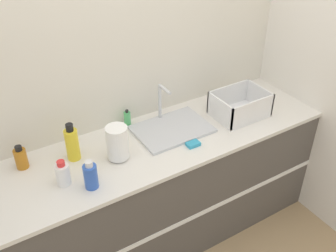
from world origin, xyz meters
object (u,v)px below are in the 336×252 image
(bottle_amber, at_px, (21,158))
(soap_dispenser, at_px, (127,119))
(paper_towel_roll, at_px, (117,143))
(sink, at_px, (172,127))
(bottle_yellow, at_px, (72,144))
(dish_rack, at_px, (240,107))
(bottle_blue, at_px, (91,176))
(bottle_white_spray, at_px, (63,174))

(bottle_amber, xyz_separation_m, soap_dispenser, (0.77, 0.07, -0.01))
(paper_towel_roll, height_order, soap_dispenser, paper_towel_roll)
(sink, xyz_separation_m, bottle_amber, (-1.01, 0.14, 0.05))
(paper_towel_roll, relative_size, bottle_yellow, 0.89)
(sink, relative_size, paper_towel_roll, 2.24)
(dish_rack, xyz_separation_m, bottle_blue, (-1.25, -0.15, 0.01))
(bottle_amber, distance_m, soap_dispenser, 0.77)
(bottle_blue, bearing_deg, sink, 19.63)
(dish_rack, relative_size, bottle_yellow, 1.49)
(dish_rack, bearing_deg, bottle_white_spray, -178.41)
(bottle_blue, height_order, bottle_yellow, bottle_yellow)
(bottle_white_spray, xyz_separation_m, soap_dispenser, (0.60, 0.35, -0.02))
(bottle_white_spray, bearing_deg, dish_rack, 1.59)
(sink, distance_m, bottle_yellow, 0.71)
(bottle_yellow, distance_m, bottle_white_spray, 0.24)
(sink, bearing_deg, soap_dispenser, 138.29)
(dish_rack, xyz_separation_m, bottle_white_spray, (-1.38, -0.04, 0.00))
(paper_towel_roll, relative_size, bottle_blue, 1.24)
(dish_rack, bearing_deg, soap_dispenser, 157.93)
(dish_rack, bearing_deg, sink, 169.39)
(soap_dispenser, bearing_deg, paper_towel_roll, -125.77)
(bottle_yellow, height_order, soap_dispenser, bottle_yellow)
(dish_rack, xyz_separation_m, soap_dispenser, (-0.78, 0.31, -0.01))
(soap_dispenser, bearing_deg, sink, -41.71)
(bottle_white_spray, xyz_separation_m, bottle_amber, (-0.17, 0.28, -0.00))
(paper_towel_roll, height_order, dish_rack, paper_towel_roll)
(bottle_amber, bearing_deg, dish_rack, -8.86)
(bottle_blue, relative_size, bottle_yellow, 0.72)
(paper_towel_roll, distance_m, bottle_white_spray, 0.39)
(paper_towel_roll, bearing_deg, bottle_blue, -146.91)
(sink, bearing_deg, bottle_white_spray, -170.63)
(sink, relative_size, dish_rack, 1.34)
(sink, bearing_deg, paper_towel_roll, -168.94)
(paper_towel_roll, distance_m, bottle_blue, 0.30)
(sink, xyz_separation_m, bottle_yellow, (-0.70, 0.06, 0.10))
(bottle_yellow, distance_m, soap_dispenser, 0.49)
(sink, relative_size, bottle_yellow, 2.00)
(dish_rack, relative_size, bottle_white_spray, 2.37)
(paper_towel_roll, height_order, bottle_yellow, bottle_yellow)
(sink, height_order, bottle_blue, sink)
(bottle_white_spray, distance_m, soap_dispenser, 0.70)
(dish_rack, relative_size, soap_dispenser, 3.03)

